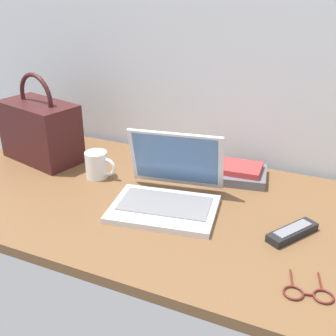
# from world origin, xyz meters

# --- Properties ---
(desk) EXTENTS (1.60, 0.76, 0.03)m
(desk) POSITION_xyz_m (0.00, 0.00, 0.01)
(desk) COLOR brown
(desk) RESTS_ON ground
(laptop) EXTENTS (0.35, 0.33, 0.21)m
(laptop) POSITION_xyz_m (0.01, -0.01, 0.08)
(laptop) COLOR silver
(laptop) RESTS_ON desk
(coffee_mug) EXTENTS (0.11, 0.08, 0.09)m
(coffee_mug) POSITION_xyz_m (-0.29, 0.07, 0.08)
(coffee_mug) COLOR white
(coffee_mug) RESTS_ON desk
(remote_control_near) EXTENTS (0.12, 0.16, 0.02)m
(remote_control_near) POSITION_xyz_m (0.39, -0.02, 0.04)
(remote_control_near) COLOR black
(remote_control_near) RESTS_ON desk
(eyeglasses) EXTENTS (0.12, 0.12, 0.01)m
(eyeglasses) POSITION_xyz_m (0.46, -0.24, 0.03)
(eyeglasses) COLOR #591E19
(eyeglasses) RESTS_ON desk
(handbag) EXTENTS (0.33, 0.23, 0.33)m
(handbag) POSITION_xyz_m (-0.57, 0.12, 0.15)
(handbag) COLOR #3F1919
(handbag) RESTS_ON desk
(book_stack) EXTENTS (0.23, 0.19, 0.05)m
(book_stack) POSITION_xyz_m (0.15, 0.25, 0.05)
(book_stack) COLOR #595960
(book_stack) RESTS_ON desk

